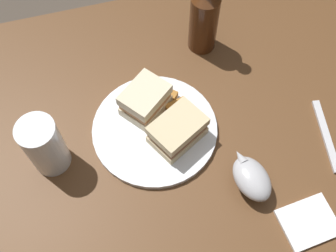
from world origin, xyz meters
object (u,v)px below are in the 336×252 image
at_px(gravy_boat, 251,178).
at_px(napkin, 308,222).
at_px(sandwich_half_left, 177,130).
at_px(plate, 155,129).
at_px(cider_bottle, 204,17).
at_px(pint_glass, 46,148).
at_px(sandwich_half_right, 145,100).
at_px(fork, 326,135).

bearing_deg(gravy_boat, napkin, -51.01).
bearing_deg(gravy_boat, sandwich_half_left, 128.97).
bearing_deg(napkin, plate, 130.51).
bearing_deg(cider_bottle, plate, -130.25).
relative_size(pint_glass, napkin, 1.31).
bearing_deg(napkin, cider_bottle, 97.72).
distance_m(plate, sandwich_half_left, 0.07).
relative_size(pint_glass, gravy_boat, 1.20).
xyz_separation_m(gravy_boat, napkin, (0.09, -0.11, -0.03)).
bearing_deg(sandwich_half_right, fork, -24.67).
bearing_deg(sandwich_half_right, gravy_boat, -54.91).
distance_m(sandwich_half_right, gravy_boat, 0.28).
bearing_deg(plate, gravy_boat, -48.60).
height_order(sandwich_half_left, napkin, sandwich_half_left).
bearing_deg(cider_bottle, napkin, -82.28).
bearing_deg(sandwich_half_right, napkin, -53.63).
distance_m(gravy_boat, cider_bottle, 0.39).
bearing_deg(sandwich_half_left, napkin, -51.02).
xyz_separation_m(pint_glass, napkin, (0.48, -0.28, -0.06)).
xyz_separation_m(sandwich_half_right, fork, (0.37, -0.17, -0.04)).
distance_m(sandwich_half_right, napkin, 0.43).
height_order(plate, gravy_boat, gravy_boat).
distance_m(gravy_boat, napkin, 0.14).
height_order(sandwich_half_right, pint_glass, pint_glass).
height_order(sandwich_half_right, gravy_boat, sandwich_half_right).
relative_size(sandwich_half_right, pint_glass, 0.88).
distance_m(sandwich_half_left, napkin, 0.32).
bearing_deg(cider_bottle, fork, -59.90).
distance_m(pint_glass, fork, 0.61).
distance_m(sandwich_half_left, sandwich_half_right, 0.10).
height_order(pint_glass, gravy_boat, pint_glass).
height_order(sandwich_half_left, sandwich_half_right, sandwich_half_right).
xyz_separation_m(sandwich_half_right, pint_glass, (-0.22, -0.07, 0.01)).
relative_size(plate, napkin, 2.55).
distance_m(plate, pint_glass, 0.24).
xyz_separation_m(sandwich_half_left, gravy_boat, (0.11, -0.14, -0.01)).
xyz_separation_m(cider_bottle, fork, (0.19, -0.33, -0.09)).
bearing_deg(cider_bottle, sandwich_half_left, -118.90).
distance_m(plate, sandwich_half_right, 0.07).
bearing_deg(napkin, gravy_boat, 128.99).
bearing_deg(gravy_boat, fork, 16.33).
distance_m(sandwich_half_left, fork, 0.34).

